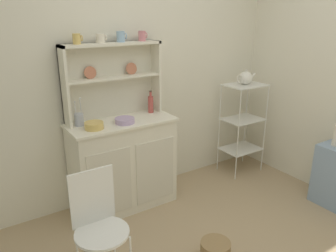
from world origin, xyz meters
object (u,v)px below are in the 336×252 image
Objects in this scene: porcelain_teapot at (246,78)px; cup_gold_0 at (77,39)px; hutch_cabinet at (123,163)px; jam_bottle at (151,104)px; bakers_rack at (243,118)px; utensil_jar at (79,119)px; hutch_shelf_unit at (112,75)px; floor_basket at (215,251)px; wire_chair at (98,220)px; bowl_mixing_large at (94,126)px.

cup_gold_0 is at bearing 174.17° from porcelain_teapot.
jam_bottle is at bearing 13.34° from hutch_cabinet.
utensil_jar reaches higher than bakers_rack.
hutch_cabinet is 4.49× the size of jam_bottle.
hutch_shelf_unit is at bearing 168.09° from jam_bottle.
floor_basket is at bearing -79.22° from hutch_shelf_unit.
hutch_cabinet is at bearing 102.35° from floor_basket.
utensil_jar reaches higher than wire_chair.
wire_chair is (-0.58, -0.83, 0.07)m from hutch_cabinet.
bowl_mixing_large is at bearing -84.26° from cup_gold_0.
bakers_rack is 1.19m from jam_bottle.
hutch_shelf_unit is 3.86× the size of porcelain_teapot.
jam_bottle is at bearing -3.07° from cup_gold_0.
porcelain_teapot reaches higher than floor_basket.
floor_basket is at bearing -77.65° from hutch_cabinet.
cup_gold_0 is 0.54× the size of bowl_mixing_large.
utensil_jar reaches higher than floor_basket.
floor_basket is 1.41m from bowl_mixing_large.
jam_bottle is (-1.14, 0.15, 0.30)m from bakers_rack.
bakers_rack is 2.05m from cup_gold_0.
wire_chair is 2.30m from porcelain_teapot.
cup_gold_0 reaches higher than bowl_mixing_large.
floor_basket is at bearing -29.66° from wire_chair.
cup_gold_0 is at bearing 114.25° from floor_basket.
floor_basket is at bearing -96.12° from jam_bottle.
cup_gold_0 is at bearing 158.28° from hutch_cabinet.
hutch_shelf_unit reaches higher than hutch_cabinet.
hutch_shelf_unit is at bearing 171.46° from porcelain_teapot.
bakers_rack reaches higher than floor_basket.
bowl_mixing_large is at bearing -179.65° from porcelain_teapot.
jam_bottle is at bearing 13.77° from bowl_mixing_large.
floor_basket is 2.03m from cup_gold_0.
utensil_jar is at bearing -142.02° from cup_gold_0.
floor_basket is 0.93× the size of utensil_jar.
hutch_cabinet is 0.64m from jam_bottle.
bakers_rack is (1.50, -0.06, 0.21)m from hutch_cabinet.
utensil_jar is (-0.73, -0.01, -0.03)m from jam_bottle.
hutch_cabinet is 0.61m from utensil_jar.
cup_gold_0 is 0.68m from utensil_jar.
bowl_mixing_large reaches higher than hutch_cabinet.
hutch_cabinet is at bearing 42.90° from wire_chair.
bakers_rack is 1.81m from bowl_mixing_large.
bowl_mixing_large is (-0.29, -0.07, 0.46)m from hutch_cabinet.
wire_chair is (-0.58, -0.99, -0.76)m from hutch_shelf_unit.
bowl_mixing_large reaches higher than floor_basket.
jam_bottle is at bearing 0.67° from utensil_jar.
floor_basket is (0.24, -1.25, -1.20)m from hutch_shelf_unit.
jam_bottle is at bearing 172.55° from porcelain_teapot.
porcelain_teapot is at bearing 180.00° from bakers_rack.
bowl_mixing_large is (-0.29, -0.24, -0.37)m from hutch_shelf_unit.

